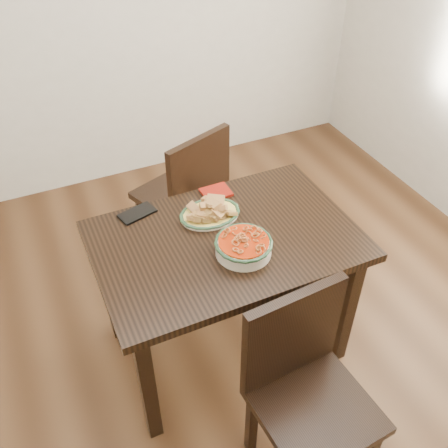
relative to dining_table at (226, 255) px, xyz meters
name	(u,v)px	position (x,y,z in m)	size (l,w,h in m)	color
floor	(239,331)	(0.10, 0.04, -0.64)	(3.50, 3.50, 0.00)	#392212
dining_table	(226,255)	(0.00, 0.00, 0.00)	(1.14, 0.76, 0.75)	black
chair_far	(188,191)	(0.09, 0.71, -0.15)	(0.54, 0.54, 0.89)	black
chair_near	(304,382)	(0.04, -0.63, -0.15)	(0.45, 0.45, 0.89)	black
fish_plate	(210,208)	(0.00, 0.16, 0.15)	(0.27, 0.22, 0.11)	silver
noodle_bowl	(244,245)	(0.03, -0.12, 0.15)	(0.25, 0.25, 0.08)	beige
smartphone	(137,213)	(-0.30, 0.31, 0.11)	(0.17, 0.09, 0.01)	black
napkin	(216,192)	(0.09, 0.31, 0.11)	(0.14, 0.11, 0.01)	maroon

